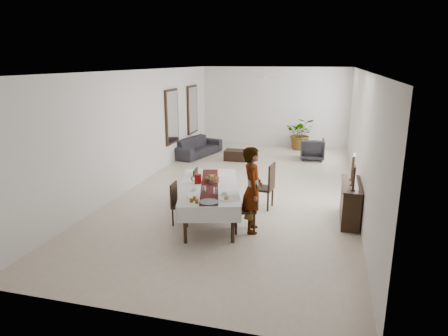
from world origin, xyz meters
The scene contains 88 objects.
floor centered at (0.00, 0.00, 0.00)m, with size 6.00×12.00×0.00m, color beige.
ceiling centered at (0.00, 0.00, 3.20)m, with size 6.00×12.00×0.02m, color white.
wall_back centered at (0.00, 6.00, 1.60)m, with size 6.00×0.02×3.20m, color white.
wall_front centered at (0.00, -6.00, 1.60)m, with size 6.00×0.02×3.20m, color white.
wall_left centered at (-3.00, 0.00, 1.60)m, with size 0.02×12.00×3.20m, color white.
wall_right centered at (3.00, 0.00, 1.60)m, with size 0.02×12.00×3.20m, color white.
dining_table_top centered at (-0.23, -2.41, 0.76)m, with size 1.05×2.52×0.05m, color black.
table_leg_fl centered at (-0.34, -3.69, 0.37)m, with size 0.07×0.07×0.73m, color black.
table_leg_fr centered at (0.54, -3.43, 0.37)m, with size 0.07×0.07×0.73m, color black.
table_leg_bl centered at (-1.00, -1.39, 0.37)m, with size 0.07×0.07×0.73m, color black.
table_leg_br centered at (-0.12, -1.14, 0.37)m, with size 0.07×0.07×0.73m, color black.
tablecloth_top centered at (-0.23, -2.41, 0.79)m, with size 1.24×2.70×0.01m, color white.
tablecloth_drape_left centered at (-0.82, -2.58, 0.64)m, with size 0.01×2.70×0.31m, color white.
tablecloth_drape_right centered at (0.36, -2.24, 0.64)m, with size 0.01×2.70×0.31m, color white.
tablecloth_drape_near centered at (0.14, -3.70, 0.64)m, with size 1.24×0.01×0.31m, color white.
tablecloth_drape_far centered at (-0.60, -1.12, 0.64)m, with size 1.24×0.01×0.31m, color white.
table_runner centered at (-0.23, -2.41, 0.80)m, with size 0.37×2.62×0.00m, color #511817.
red_pitcher centered at (-0.53, -2.33, 0.90)m, with size 0.16×0.16×0.21m, color maroon.
pitcher_handle centered at (-0.61, -2.36, 0.90)m, with size 0.13×0.13×0.02m, color maroon.
wine_glass_near centered at (0.08, -3.03, 0.89)m, with size 0.07×0.07×0.18m, color white.
wine_glass_mid centered at (-0.17, -2.99, 0.89)m, with size 0.07×0.07×0.18m, color silver.
wine_glass_far centered at (-0.19, -2.35, 0.89)m, with size 0.07×0.07×0.18m, color silver.
teacup_right centered at (0.24, -2.93, 0.83)m, with size 0.09×0.09×0.06m, color white.
saucer_right centered at (0.24, -2.93, 0.80)m, with size 0.16×0.16×0.01m, color white.
teacup_left centered at (-0.43, -2.85, 0.83)m, with size 0.09×0.09×0.06m, color white.
saucer_left centered at (-0.43, -2.85, 0.80)m, with size 0.16×0.16×0.01m, color white.
plate_near_right centered at (0.36, -3.22, 0.81)m, with size 0.25×0.25×0.02m, color white.
bread_near_right centered at (0.36, -3.22, 0.83)m, with size 0.09×0.09×0.09m, color tan.
plate_near_left centered at (-0.32, -3.25, 0.81)m, with size 0.25×0.25×0.02m, color white.
plate_far_left centered at (-0.71, -1.95, 0.81)m, with size 0.25×0.25×0.02m, color white.
serving_tray centered at (0.07, -3.47, 0.81)m, with size 0.38×0.38×0.02m, color #403F44.
jam_jar_a centered at (-0.14, -3.56, 0.84)m, with size 0.07×0.07×0.08m, color brown.
jam_jar_b centered at (-0.26, -3.53, 0.84)m, with size 0.07×0.07×0.08m, color brown.
jam_jar_c centered at (-0.24, -3.42, 0.84)m, with size 0.07×0.07×0.08m, color brown.
fruit_basket centered at (-0.25, -2.14, 0.85)m, with size 0.31×0.31×0.10m, color brown.
fruit_red centered at (-0.23, -2.12, 0.93)m, with size 0.09×0.09×0.09m, color maroon.
fruit_green centered at (-0.30, -2.13, 0.93)m, with size 0.08×0.08×0.08m, color #548427.
fruit_yellow centered at (-0.24, -2.19, 0.93)m, with size 0.09×0.09×0.09m, color gold.
chair_right_near_seat centered at (0.64, -2.82, 0.47)m, with size 0.45×0.45×0.05m, color black.
chair_right_near_leg_fl centered at (0.88, -2.94, 0.22)m, with size 0.05×0.05×0.45m, color black.
chair_right_near_leg_fr centered at (0.77, -2.59, 0.22)m, with size 0.05×0.05×0.45m, color black.
chair_right_near_leg_bl centered at (0.52, -3.05, 0.22)m, with size 0.05×0.05×0.45m, color black.
chair_right_near_leg_br centered at (0.41, -2.70, 0.22)m, with size 0.05×0.05×0.45m, color black.
chair_right_near_back centered at (0.84, -2.76, 0.78)m, with size 0.45×0.04×0.58m, color black.
chair_right_far_seat centered at (0.78, -1.37, 0.49)m, with size 0.47×0.47×0.05m, color black.
chair_right_far_leg_fl centered at (0.95, -1.59, 0.23)m, with size 0.05×0.05×0.46m, color black.
chair_right_far_leg_fr centered at (1.00, -1.21, 0.23)m, with size 0.05×0.05×0.46m, color black.
chair_right_far_leg_bl centered at (0.57, -1.54, 0.23)m, with size 0.05×0.05×0.46m, color black.
chair_right_far_leg_br centered at (0.62, -1.16, 0.23)m, with size 0.05×0.05×0.46m, color black.
chair_right_far_back centered at (0.99, -1.40, 0.81)m, with size 0.47×0.04×0.59m, color black.
chair_left_near_seat centered at (-0.74, -2.81, 0.41)m, with size 0.39×0.39×0.04m, color black.
chair_left_near_leg_fl centered at (-0.91, -2.66, 0.19)m, with size 0.04×0.04×0.39m, color black.
chair_left_near_leg_fr centered at (-0.89, -2.97, 0.19)m, with size 0.04×0.04×0.39m, color black.
chair_left_near_leg_bl centered at (-0.59, -2.64, 0.19)m, with size 0.04×0.04×0.39m, color black.
chair_left_near_leg_br centered at (-0.57, -2.96, 0.19)m, with size 0.04×0.04×0.39m, color black.
chair_left_near_back centered at (-0.92, -2.82, 0.67)m, with size 0.39×0.04×0.50m, color black.
chair_left_far_seat centered at (-0.61, -1.69, 0.42)m, with size 0.40×0.40×0.05m, color black.
chair_left_far_leg_fl centered at (-0.79, -1.55, 0.20)m, with size 0.04×0.04×0.39m, color black.
chair_left_far_leg_fr centered at (-0.76, -1.87, 0.20)m, with size 0.04×0.04×0.39m, color black.
chair_left_far_leg_bl centered at (-0.47, -1.51, 0.20)m, with size 0.04×0.04×0.39m, color black.
chair_left_far_leg_br centered at (-0.43, -1.84, 0.20)m, with size 0.04×0.04×0.39m, color black.
chair_left_far_back centered at (-0.79, -1.71, 0.69)m, with size 0.40×0.04×0.51m, color black.
woman centered at (0.79, -2.77, 0.90)m, with size 0.65×0.43×1.79m, color gray.
sideboard_body centered at (2.78, -1.69, 0.42)m, with size 0.37×1.40×0.84m, color black.
sideboard_top centered at (2.78, -1.69, 0.85)m, with size 0.41×1.45×0.03m, color black.
candlestick_near_base centered at (2.78, -2.20, 0.88)m, with size 0.09×0.09×0.03m, color black.
candlestick_near_shaft centered at (2.78, -2.20, 1.13)m, with size 0.05×0.05×0.47m, color black.
candlestick_near_candle centered at (2.78, -2.20, 1.40)m, with size 0.03×0.03×0.07m, color beige.
candlestick_mid_base centered at (2.78, -1.83, 0.88)m, with size 0.09×0.09×0.03m, color black.
candlestick_mid_shaft centered at (2.78, -1.83, 1.20)m, with size 0.05×0.05×0.60m, color black.
candlestick_mid_candle centered at (2.78, -1.83, 1.54)m, with size 0.03×0.03×0.07m, color silver.
candlestick_far_base centered at (2.78, -1.46, 0.88)m, with size 0.09×0.09×0.03m, color black.
candlestick_far_shaft centered at (2.78, -1.46, 1.15)m, with size 0.05×0.05×0.51m, color black.
candlestick_far_candle centered at (2.78, -1.46, 1.44)m, with size 0.03×0.03×0.07m, color silver.
sofa centered at (-2.49, 3.45, 0.33)m, with size 2.25×0.88×0.66m, color #2B282E.
armchair centered at (1.70, 3.88, 0.38)m, with size 0.82×0.84×0.76m, color #2C292F.
coffee_table centered at (-0.90, 3.08, 0.18)m, with size 0.82×0.55×0.37m, color black.
potted_plant centered at (1.16, 5.54, 0.63)m, with size 1.14×0.99×1.27m, color #295F26.
mirror_frame_near centered at (-2.96, 2.20, 1.60)m, with size 0.06×1.05×1.85m, color black.
mirror_glass_near centered at (-2.92, 2.20, 1.60)m, with size 0.01×0.90×1.70m, color white.
mirror_frame_far centered at (-2.96, 4.30, 1.60)m, with size 0.06×1.05×1.85m, color black.
mirror_glass_far centered at (-2.92, 4.30, 1.60)m, with size 0.01×0.90×1.70m, color silver.
fan_rod centered at (0.00, 3.00, 3.10)m, with size 0.04×0.04×0.20m, color silver.
fan_hub centered at (0.00, 3.00, 2.90)m, with size 0.16×0.16×0.08m, color silver.
fan_blade_n centered at (0.00, 3.35, 2.90)m, with size 0.10×0.55×0.01m, color white.
fan_blade_s centered at (0.00, 2.65, 2.90)m, with size 0.10×0.55×0.01m, color white.
fan_blade_e centered at (0.35, 3.00, 2.90)m, with size 0.55×0.10×0.01m, color silver.
fan_blade_w centered at (-0.35, 3.00, 2.90)m, with size 0.55×0.10×0.01m, color silver.
Camera 1 is at (2.21, -10.39, 3.45)m, focal length 32.00 mm.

